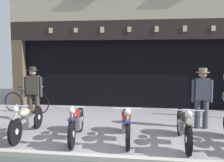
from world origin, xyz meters
The scene contains 9 objects.
shop_facade centered at (0.00, 6.99, 1.77)m, with size 9.56×4.42×6.62m.
motorcycle_left centered at (-2.24, 1.32, 0.42)m, with size 0.62×2.00×0.91m.
motorcycle_center_left centered at (-0.95, 1.25, 0.43)m, with size 0.62×1.98×0.92m.
motorcycle_center centered at (0.24, 1.34, 0.42)m, with size 0.62×1.96×0.90m.
motorcycle_center_right centered at (1.56, 1.27, 0.43)m, with size 0.62×2.07×0.92m.
salesman_left centered at (-2.77, 2.87, 0.92)m, with size 0.56×0.33×1.66m.
shopkeeper_center centered at (2.21, 2.68, 0.93)m, with size 0.56×0.35×1.67m.
advert_board_near centered at (-1.87, 5.40, 1.71)m, with size 0.80×0.03×0.93m.
leaning_bicycle centered at (-3.54, 3.91, 0.38)m, with size 1.76×0.50×0.95m.
Camera 1 is at (0.79, -4.73, 2.03)m, focal length 42.17 mm.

